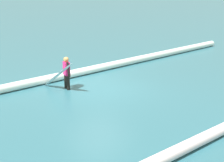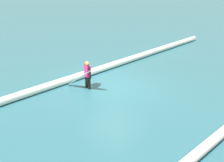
% 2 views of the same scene
% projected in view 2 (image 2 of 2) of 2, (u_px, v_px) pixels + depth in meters
% --- Properties ---
extents(ground_plane, '(187.74, 187.74, 0.00)m').
position_uv_depth(ground_plane, '(114.00, 87.00, 13.61)').
color(ground_plane, '#2A6270').
extents(surfer, '(0.27, 0.57, 1.38)m').
position_uv_depth(surfer, '(88.00, 73.00, 13.18)').
color(surfer, black).
rests_on(surfer, ground_plane).
extents(surfboard, '(0.45, 1.93, 1.36)m').
position_uv_depth(surfboard, '(81.00, 77.00, 13.03)').
color(surfboard, white).
rests_on(surfboard, ground_plane).
extents(wave_crest_foreground, '(21.17, 0.65, 0.36)m').
position_uv_depth(wave_crest_foreground, '(100.00, 69.00, 15.54)').
color(wave_crest_foreground, white).
rests_on(wave_crest_foreground, ground_plane).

